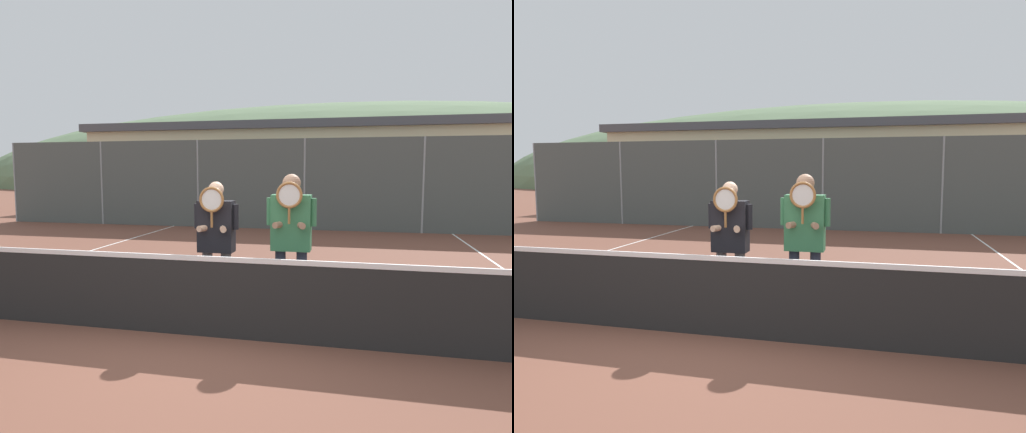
{
  "view_description": "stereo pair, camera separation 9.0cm",
  "coord_description": "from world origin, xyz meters",
  "views": [
    {
      "loc": [
        1.69,
        -4.66,
        1.84
      ],
      "look_at": [
        0.41,
        0.95,
        1.26
      ],
      "focal_mm": 32.0,
      "sensor_mm": 36.0,
      "label": 1
    },
    {
      "loc": [
        1.78,
        -4.64,
        1.84
      ],
      "look_at": [
        0.41,
        0.95,
        1.26
      ],
      "focal_mm": 32.0,
      "sensor_mm": 36.0,
      "label": 2
    }
  ],
  "objects": [
    {
      "name": "court_line_left_sideline",
      "position": [
        -4.34,
        3.0,
        0.0
      ],
      "size": [
        0.05,
        16.0,
        0.01
      ],
      "primitive_type": "cube",
      "color": "white",
      "rests_on": "ground_plane"
    },
    {
      "name": "hill_distant",
      "position": [
        0.0,
        54.36,
        0.0
      ],
      "size": [
        98.85,
        54.92,
        19.22
      ],
      "color": "#5B7551",
      "rests_on": "ground_plane"
    },
    {
      "name": "car_left_of_center",
      "position": [
        -1.33,
        11.54,
        0.87
      ],
      "size": [
        4.12,
        1.96,
        1.69
      ],
      "color": "#285638",
      "rests_on": "ground_plane"
    },
    {
      "name": "player_center_left",
      "position": [
        0.88,
        0.81,
        1.08
      ],
      "size": [
        0.62,
        0.34,
        1.8
      ],
      "color": "#232838",
      "rests_on": "ground_plane"
    },
    {
      "name": "fence_back",
      "position": [
        0.0,
        9.44,
        1.41
      ],
      "size": [
        20.98,
        0.06,
        2.83
      ],
      "color": "gray",
      "rests_on": "ground_plane"
    },
    {
      "name": "player_leftmost",
      "position": [
        -0.07,
        0.76,
        1.0
      ],
      "size": [
        0.58,
        0.34,
        1.7
      ],
      "color": "#56565B",
      "rests_on": "ground_plane"
    },
    {
      "name": "car_center",
      "position": [
        3.62,
        11.77,
        0.91
      ],
      "size": [
        4.23,
        2.02,
        1.79
      ],
      "color": "maroon",
      "rests_on": "ground_plane"
    },
    {
      "name": "tennis_net",
      "position": [
        0.0,
        0.0,
        0.47
      ],
      "size": [
        11.66,
        0.09,
        1.01
      ],
      "color": "gray",
      "rests_on": "ground_plane"
    },
    {
      "name": "car_far_left",
      "position": [
        -6.36,
        12.03,
        0.89
      ],
      "size": [
        4.37,
        1.93,
        1.74
      ],
      "color": "maroon",
      "rests_on": "ground_plane"
    },
    {
      "name": "clubhouse_building",
      "position": [
        -1.07,
        17.55,
        2.04
      ],
      "size": [
        20.62,
        5.5,
        4.03
      ],
      "color": "beige",
      "rests_on": "ground_plane"
    },
    {
      "name": "ground_plane",
      "position": [
        0.0,
        0.0,
        0.0
      ],
      "size": [
        120.0,
        120.0,
        0.0
      ],
      "primitive_type": "plane",
      "color": "brown"
    }
  ]
}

